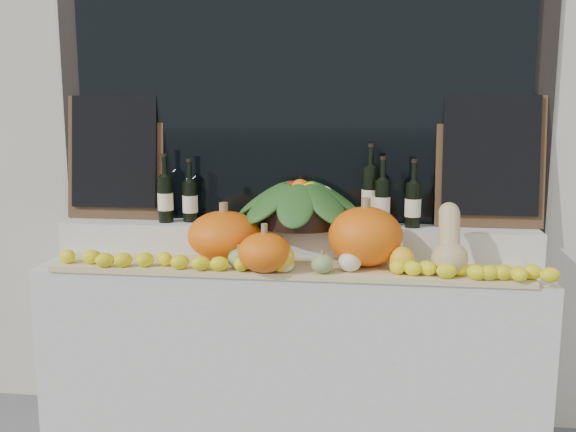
% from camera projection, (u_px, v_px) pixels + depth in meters
% --- Properties ---
extents(display_sill, '(2.30, 0.55, 0.88)m').
position_uv_depth(display_sill, '(290.00, 353.00, 3.07)').
color(display_sill, silver).
rests_on(display_sill, ground).
extents(rear_tier, '(2.30, 0.25, 0.16)m').
position_uv_depth(rear_tier, '(294.00, 240.00, 3.13)').
color(rear_tier, silver).
rests_on(rear_tier, display_sill).
extents(straw_bedding, '(2.10, 0.32, 0.02)m').
position_uv_depth(straw_bedding, '(287.00, 268.00, 2.87)').
color(straw_bedding, tan).
rests_on(straw_bedding, display_sill).
extents(pumpkin_left, '(0.43, 0.43, 0.23)m').
position_uv_depth(pumpkin_left, '(224.00, 235.00, 2.96)').
color(pumpkin_left, orange).
rests_on(pumpkin_left, straw_bedding).
extents(pumpkin_right, '(0.41, 0.41, 0.26)m').
position_uv_depth(pumpkin_right, '(365.00, 236.00, 2.85)').
color(pumpkin_right, orange).
rests_on(pumpkin_right, straw_bedding).
extents(pumpkin_center, '(0.30, 0.30, 0.17)m').
position_uv_depth(pumpkin_center, '(265.00, 252.00, 2.74)').
color(pumpkin_center, orange).
rests_on(pumpkin_center, straw_bedding).
extents(butternut_squash, '(0.16, 0.21, 0.29)m').
position_uv_depth(butternut_squash, '(449.00, 245.00, 2.72)').
color(butternut_squash, tan).
rests_on(butternut_squash, straw_bedding).
extents(decorative_gourds, '(0.81, 0.17, 0.14)m').
position_uv_depth(decorative_gourds, '(318.00, 260.00, 2.75)').
color(decorative_gourds, '#2B661E').
rests_on(decorative_gourds, straw_bedding).
extents(lemon_heap, '(2.20, 0.16, 0.06)m').
position_uv_depth(lemon_heap, '(283.00, 264.00, 2.76)').
color(lemon_heap, yellow).
rests_on(lemon_heap, straw_bedding).
extents(produce_bowl, '(0.66, 0.66, 0.23)m').
position_uv_depth(produce_bowl, '(300.00, 203.00, 3.08)').
color(produce_bowl, black).
rests_on(produce_bowl, rear_tier).
extents(wine_bottle_far_left, '(0.08, 0.08, 0.34)m').
position_uv_depth(wine_bottle_far_left, '(165.00, 198.00, 3.15)').
color(wine_bottle_far_left, black).
rests_on(wine_bottle_far_left, rear_tier).
extents(wine_bottle_near_left, '(0.08, 0.08, 0.31)m').
position_uv_depth(wine_bottle_near_left, '(190.00, 201.00, 3.17)').
color(wine_bottle_near_left, black).
rests_on(wine_bottle_near_left, rear_tier).
extents(wine_bottle_tall, '(0.08, 0.08, 0.39)m').
position_uv_depth(wine_bottle_tall, '(370.00, 195.00, 3.09)').
color(wine_bottle_tall, black).
rests_on(wine_bottle_tall, rear_tier).
extents(wine_bottle_near_right, '(0.08, 0.08, 0.34)m').
position_uv_depth(wine_bottle_near_right, '(382.00, 202.00, 3.04)').
color(wine_bottle_near_right, black).
rests_on(wine_bottle_near_right, rear_tier).
extents(wine_bottle_far_right, '(0.08, 0.08, 0.32)m').
position_uv_depth(wine_bottle_far_right, '(413.00, 204.00, 3.02)').
color(wine_bottle_far_right, black).
rests_on(wine_bottle_far_right, rear_tier).
extents(chalkboard_left, '(0.50, 0.11, 0.62)m').
position_uv_depth(chalkboard_left, '(115.00, 155.00, 3.24)').
color(chalkboard_left, '#4C331E').
rests_on(chalkboard_left, rear_tier).
extents(chalkboard_right, '(0.50, 0.11, 0.62)m').
position_uv_depth(chalkboard_right, '(490.00, 159.00, 3.00)').
color(chalkboard_right, '#4C331E').
rests_on(chalkboard_right, rear_tier).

